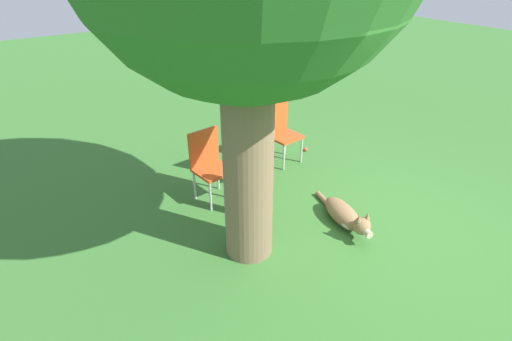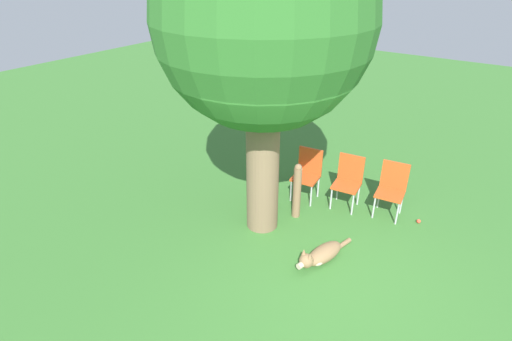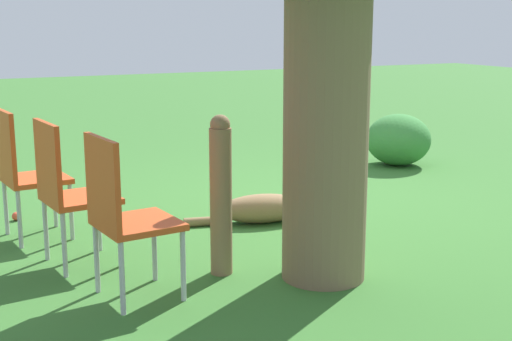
{
  "view_description": "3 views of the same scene",
  "coord_description": "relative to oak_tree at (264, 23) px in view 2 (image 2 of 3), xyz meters",
  "views": [
    {
      "loc": [
        -2.4,
        3.13,
        2.92
      ],
      "look_at": [
        0.48,
        1.14,
        0.97
      ],
      "focal_mm": 28.0,
      "sensor_mm": 36.0,
      "label": 1
    },
    {
      "loc": [
        -4.02,
        -1.73,
        3.91
      ],
      "look_at": [
        0.35,
        1.27,
        1.05
      ],
      "focal_mm": 28.0,
      "sensor_mm": 36.0,
      "label": 2
    },
    {
      "loc": [
        2.67,
        4.76,
        1.55
      ],
      "look_at": [
        0.27,
        -0.11,
        0.39
      ],
      "focal_mm": 50.0,
      "sensor_mm": 36.0,
      "label": 3
    }
  ],
  "objects": [
    {
      "name": "red_chair_1",
      "position": [
        1.34,
        -0.89,
        -2.63
      ],
      "size": [
        0.47,
        0.48,
        0.93
      ],
      "rotation": [
        0.0,
        0.0,
        3.25
      ],
      "color": "#D14C1E",
      "rests_on": "ground_plane"
    },
    {
      "name": "oak_tree",
      "position": [
        0.0,
        0.0,
        0.0
      ],
      "size": [
        2.91,
        2.91,
        4.66
      ],
      "color": "#7A6047",
      "rests_on": "ground_plane"
    },
    {
      "name": "tennis_ball",
      "position": [
        1.5,
        -2.12,
        -3.12
      ],
      "size": [
        0.07,
        0.07,
        0.07
      ],
      "color": "#E54C33",
      "rests_on": "ground_plane"
    },
    {
      "name": "red_chair_2",
      "position": [
        1.18,
        -0.18,
        -2.63
      ],
      "size": [
        0.47,
        0.48,
        0.93
      ],
      "rotation": [
        0.0,
        0.0,
        3.25
      ],
      "color": "#D14C1E",
      "rests_on": "ground_plane"
    },
    {
      "name": "ground_plane",
      "position": [
        -0.47,
        -1.24,
        -3.16
      ],
      "size": [
        30.0,
        30.0,
        0.0
      ],
      "primitive_type": "plane",
      "color": "#38702D"
    },
    {
      "name": "fence_post",
      "position": [
        0.53,
        -0.33,
        -2.65
      ],
      "size": [
        0.14,
        0.14,
        0.99
      ],
      "color": "#846647",
      "rests_on": "ground_plane"
    },
    {
      "name": "dog",
      "position": [
        -0.28,
        -1.2,
        -3.03
      ],
      "size": [
        1.16,
        0.43,
        0.36
      ],
      "rotation": [
        0.0,
        0.0,
        2.9
      ],
      "color": "olive",
      "rests_on": "ground_plane"
    },
    {
      "name": "red_chair_0",
      "position": [
        1.5,
        -1.59,
        -2.63
      ],
      "size": [
        0.47,
        0.48,
        0.93
      ],
      "rotation": [
        0.0,
        0.0,
        3.25
      ],
      "color": "#D14C1E",
      "rests_on": "ground_plane"
    }
  ]
}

